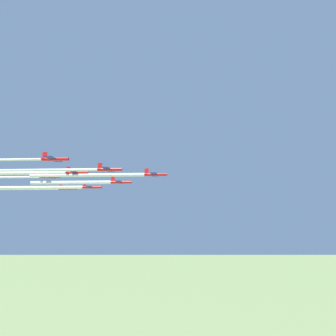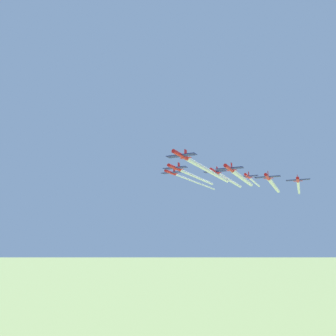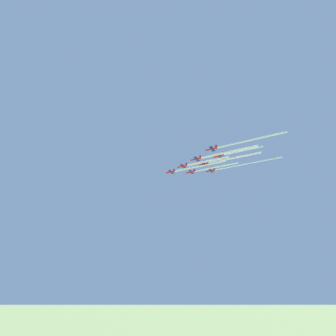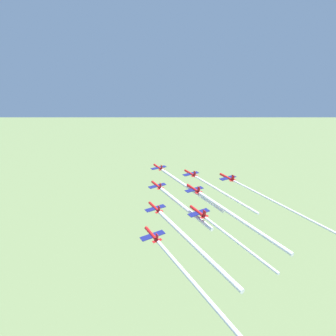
% 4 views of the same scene
% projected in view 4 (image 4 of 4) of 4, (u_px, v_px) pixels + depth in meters
% --- Properties ---
extents(jet_0, '(7.82, 7.70, 2.86)m').
position_uv_depth(jet_0, '(158.00, 167.00, 128.98)').
color(jet_0, red).
extents(jet_1, '(7.82, 7.70, 2.86)m').
position_uv_depth(jet_1, '(157.00, 185.00, 113.43)').
color(jet_1, red).
extents(jet_2, '(7.82, 7.70, 2.86)m').
position_uv_depth(jet_2, '(191.00, 173.00, 120.97)').
color(jet_2, red).
extents(jet_3, '(7.82, 7.70, 2.86)m').
position_uv_depth(jet_3, '(155.00, 208.00, 97.65)').
color(jet_3, red).
extents(jet_4, '(7.82, 7.70, 2.86)m').
position_uv_depth(jet_4, '(194.00, 189.00, 104.63)').
color(jet_4, red).
extents(jet_5, '(7.82, 7.70, 2.86)m').
position_uv_depth(jet_5, '(227.00, 178.00, 112.46)').
color(jet_5, red).
extents(jet_6, '(7.82, 7.70, 2.86)m').
position_uv_depth(jet_6, '(152.00, 235.00, 81.34)').
color(jet_6, red).
extents(jet_7, '(7.82, 7.70, 2.86)m').
position_uv_depth(jet_7, '(198.00, 212.00, 88.54)').
color(jet_7, red).
extents(smoke_trail_0, '(35.69, 27.38, 1.25)m').
position_uv_depth(smoke_trail_0, '(188.00, 187.00, 108.33)').
color(smoke_trail_0, white).
extents(smoke_trail_1, '(27.52, 21.26, 1.38)m').
position_uv_depth(smoke_trail_1, '(183.00, 206.00, 96.92)').
color(smoke_trail_1, white).
extents(smoke_trail_2, '(29.56, 22.64, 0.92)m').
position_uv_depth(smoke_trail_2, '(223.00, 193.00, 103.30)').
color(smoke_trail_2, white).
extents(smoke_trail_3, '(33.31, 25.63, 1.38)m').
position_uv_depth(smoke_trail_3, '(193.00, 244.00, 78.23)').
color(smoke_trail_3, white).
extents(smoke_trail_4, '(33.19, 25.48, 1.21)m').
position_uv_depth(smoke_trail_4, '(237.00, 218.00, 85.22)').
color(smoke_trail_4, white).
extents(smoke_trail_5, '(43.58, 33.17, 0.73)m').
position_uv_depth(smoke_trail_5, '(291.00, 210.00, 87.69)').
color(smoke_trail_5, white).
extents(smoke_trail_6, '(36.48, 27.91, 1.04)m').
position_uv_depth(smoke_trail_6, '(205.00, 296.00, 60.23)').
color(smoke_trail_6, white).
extents(smoke_trail_7, '(23.10, 17.73, 0.82)m').
position_uv_depth(smoke_trail_7, '(237.00, 242.00, 74.08)').
color(smoke_trail_7, white).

